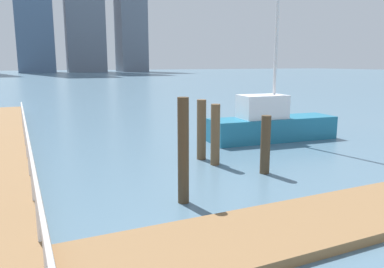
{
  "coord_description": "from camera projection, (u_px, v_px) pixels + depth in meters",
  "views": [
    {
      "loc": [
        -3.3,
        4.15,
        3.1
      ],
      "look_at": [
        0.71,
        12.76,
        1.3
      ],
      "focal_mm": 35.27,
      "sensor_mm": 36.0,
      "label": 1
    }
  ],
  "objects": [
    {
      "name": "ground_plane",
      "position": [
        105.0,
        137.0,
        16.07
      ],
      "size": [
        300.0,
        300.0,
        0.0
      ],
      "primitive_type": "plane",
      "color": "slate"
    },
    {
      "name": "floating_dock",
      "position": [
        350.0,
        214.0,
        7.61
      ],
      "size": [
        12.25,
        2.0,
        0.18
      ],
      "primitive_type": "cube",
      "color": "olive",
      "rests_on": "ground_plane"
    },
    {
      "name": "boardwalk_railing",
      "position": [
        40.0,
        210.0,
        4.79
      ],
      "size": [
        0.06,
        25.05,
        1.08
      ],
      "color": "white",
      "rests_on": "boardwalk"
    },
    {
      "name": "dock_piling_0",
      "position": [
        201.0,
        130.0,
        12.17
      ],
      "size": [
        0.3,
        0.3,
        1.95
      ],
      "primitive_type": "cylinder",
      "color": "brown",
      "rests_on": "ground_plane"
    },
    {
      "name": "dock_piling_1",
      "position": [
        183.0,
        151.0,
        8.29
      ],
      "size": [
        0.25,
        0.25,
        2.38
      ],
      "primitive_type": "cylinder",
      "color": "#473826",
      "rests_on": "ground_plane"
    },
    {
      "name": "dock_piling_2",
      "position": [
        215.0,
        135.0,
        11.49
      ],
      "size": [
        0.28,
        0.28,
        1.88
      ],
      "primitive_type": "cylinder",
      "color": "brown",
      "rests_on": "ground_plane"
    },
    {
      "name": "dock_piling_4",
      "position": [
        265.0,
        145.0,
        10.61
      ],
      "size": [
        0.27,
        0.27,
        1.66
      ],
      "primitive_type": "cylinder",
      "color": "#473826",
      "rests_on": "ground_plane"
    },
    {
      "name": "moored_boat_1",
      "position": [
        271.0,
        123.0,
        15.22
      ],
      "size": [
        5.37,
        1.85,
        8.74
      ],
      "color": "#1E6B8C",
      "rests_on": "ground_plane"
    },
    {
      "name": "skyline_tower_5",
      "position": [
        130.0,
        3.0,
        129.29
      ],
      "size": [
        9.28,
        11.74,
        46.69
      ],
      "primitive_type": "cube",
      "rotation": [
        0.0,
        0.0,
        -0.02
      ],
      "color": "slate",
      "rests_on": "ground_plane"
    }
  ]
}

